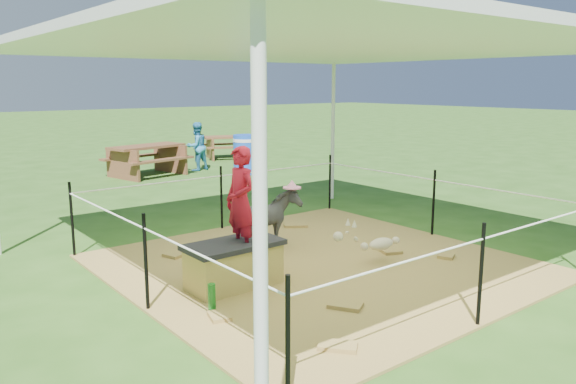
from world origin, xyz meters
TOP-DOWN VIEW (x-y plane):
  - ground at (0.00, 0.00)m, footprint 90.00×90.00m
  - hay_patch at (0.00, 0.00)m, footprint 4.60×4.60m
  - canopy_tent at (0.00, 0.00)m, footprint 6.30×6.30m
  - rope_fence at (0.00, -0.00)m, footprint 4.54×4.54m
  - straw_bale at (-1.23, 0.00)m, footprint 1.00×0.50m
  - dark_cloth at (-1.23, 0.00)m, footprint 1.07×0.56m
  - woman at (-1.13, 0.00)m, footprint 0.29×0.44m
  - green_bottle at (-1.78, -0.45)m, footprint 0.08×0.08m
  - pony at (-0.14, 0.85)m, footprint 1.01×0.58m
  - pink_hat at (-0.14, 0.85)m, footprint 0.25×0.25m
  - foal at (0.67, -0.43)m, footprint 0.97×0.54m
  - trash_barrel at (3.42, 6.65)m, footprint 0.79×0.79m
  - picnic_table_near at (1.32, 7.85)m, footprint 2.05×1.67m
  - picnic_table_far at (4.74, 9.41)m, footprint 1.94×1.68m
  - distant_person at (2.72, 7.88)m, footprint 0.68×0.56m

SIDE VIEW (x-z plane):
  - ground at x=0.00m, z-range 0.00..0.00m
  - hay_patch at x=0.00m, z-range 0.00..0.03m
  - green_bottle at x=-1.78m, z-range 0.03..0.31m
  - straw_bale at x=-1.23m, z-range 0.03..0.47m
  - foal at x=0.67m, z-range 0.03..0.56m
  - picnic_table_far at x=4.74m, z-range 0.00..0.68m
  - picnic_table_near at x=1.32m, z-range 0.00..0.76m
  - pony at x=-0.14m, z-range 0.03..0.83m
  - trash_barrel at x=3.42m, z-range 0.00..0.98m
  - dark_cloth at x=-1.23m, z-range 0.47..0.53m
  - distant_person at x=2.72m, z-range 0.00..1.26m
  - rope_fence at x=0.00m, z-range 0.14..1.14m
  - pink_hat at x=-0.14m, z-range 0.83..0.95m
  - woman at x=-1.13m, z-range 0.47..1.67m
  - canopy_tent at x=0.00m, z-range 1.24..4.14m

